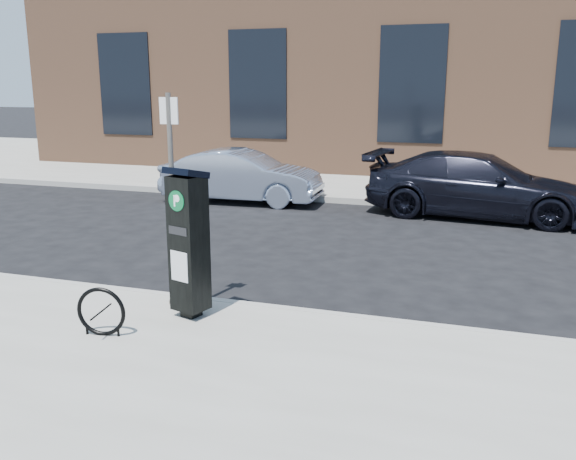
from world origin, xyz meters
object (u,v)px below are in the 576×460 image
at_px(parking_kiosk, 189,241).
at_px(sign_pole, 173,203).
at_px(bike_rack, 101,312).
at_px(car_silver, 242,176).
at_px(car_dark, 478,185).

height_order(parking_kiosk, sign_pole, sign_pole).
distance_m(parking_kiosk, bike_rack, 1.33).
distance_m(parking_kiosk, car_silver, 8.48).
bearing_deg(car_silver, parking_kiosk, -164.87).
xyz_separation_m(sign_pole, bike_rack, (-0.32, -1.25, -1.09)).
xyz_separation_m(parking_kiosk, sign_pole, (-0.40, 0.36, 0.40)).
bearing_deg(car_silver, bike_rack, -170.83).
height_order(parking_kiosk, bike_rack, parking_kiosk).
height_order(car_silver, car_dark, car_dark).
relative_size(bike_rack, car_dark, 0.12).
distance_m(bike_rack, car_dark, 9.82).
bearing_deg(parking_kiosk, car_dark, 85.22).
bearing_deg(bike_rack, parking_kiosk, 42.02).
distance_m(car_silver, car_dark, 5.91).
relative_size(bike_rack, car_silver, 0.14).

